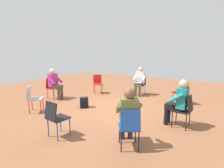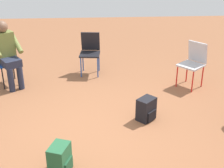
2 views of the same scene
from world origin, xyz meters
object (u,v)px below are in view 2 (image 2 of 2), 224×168
object	(u,v)px
chair_southeast	(193,61)
person_in_olive	(7,51)
backpack_near_laptop_user	(146,110)
backpack_by_empty_chair	(60,160)
chair_northeast	(5,59)
chair_east	(90,50)

from	to	relation	value
chair_southeast	person_in_olive	size ratio (longest dim) A/B	0.69
backpack_near_laptop_user	backpack_by_empty_chair	bearing A→B (deg)	132.74
chair_southeast	backpack_by_empty_chair	size ratio (longest dim) A/B	2.36
person_in_olive	backpack_by_empty_chair	world-z (taller)	person_in_olive
chair_northeast	chair_east	xyz separation A→B (m)	(0.41, -1.62, 0.00)
chair_northeast	person_in_olive	size ratio (longest dim) A/B	0.69
person_in_olive	chair_southeast	bearing A→B (deg)	141.74
chair_southeast	backpack_near_laptop_user	distance (m)	1.63
chair_east	backpack_near_laptop_user	distance (m)	2.17
chair_northeast	backpack_near_laptop_user	distance (m)	2.94
chair_east	backpack_by_empty_chair	world-z (taller)	chair_east
chair_southeast	chair_east	size ratio (longest dim) A/B	1.00
chair_southeast	chair_northeast	world-z (taller)	same
chair_southeast	backpack_by_empty_chair	distance (m)	3.28
chair_southeast	person_in_olive	xyz separation A→B (m)	(0.22, 3.45, 0.20)
person_in_olive	backpack_near_laptop_user	size ratio (longest dim) A/B	3.44
chair_east	backpack_near_laptop_user	world-z (taller)	chair_east
chair_southeast	backpack_near_laptop_user	size ratio (longest dim) A/B	2.36
chair_southeast	backpack_near_laptop_user	bearing A→B (deg)	96.93
chair_southeast	chair_east	world-z (taller)	same
chair_southeast	backpack_near_laptop_user	world-z (taller)	chair_southeast
chair_northeast	backpack_by_empty_chair	bearing A→B (deg)	80.45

